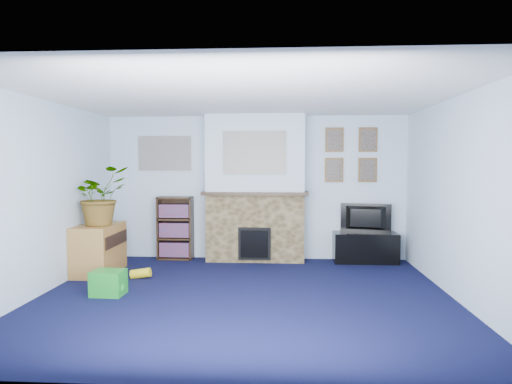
# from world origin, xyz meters

# --- Properties ---
(floor) EXTENTS (5.00, 4.50, 0.01)m
(floor) POSITION_xyz_m (0.00, 0.00, 0.00)
(floor) COLOR black
(floor) RESTS_ON ground
(ceiling) EXTENTS (5.00, 4.50, 0.01)m
(ceiling) POSITION_xyz_m (0.00, 0.00, 2.40)
(ceiling) COLOR white
(ceiling) RESTS_ON wall_back
(wall_back) EXTENTS (5.00, 0.04, 2.40)m
(wall_back) POSITION_xyz_m (0.00, 2.25, 1.20)
(wall_back) COLOR silver
(wall_back) RESTS_ON ground
(wall_front) EXTENTS (5.00, 0.04, 2.40)m
(wall_front) POSITION_xyz_m (0.00, -2.25, 1.20)
(wall_front) COLOR silver
(wall_front) RESTS_ON ground
(wall_left) EXTENTS (0.04, 4.50, 2.40)m
(wall_left) POSITION_xyz_m (-2.50, 0.00, 1.20)
(wall_left) COLOR silver
(wall_left) RESTS_ON ground
(wall_right) EXTENTS (0.04, 4.50, 2.40)m
(wall_right) POSITION_xyz_m (2.50, 0.00, 1.20)
(wall_right) COLOR silver
(wall_right) RESTS_ON ground
(chimney_breast) EXTENTS (1.72, 0.50, 2.40)m
(chimney_breast) POSITION_xyz_m (0.00, 2.05, 1.18)
(chimney_breast) COLOR brown
(chimney_breast) RESTS_ON ground
(collage_main) EXTENTS (1.00, 0.03, 0.68)m
(collage_main) POSITION_xyz_m (0.00, 1.84, 1.78)
(collage_main) COLOR gray
(collage_main) RESTS_ON chimney_breast
(collage_left) EXTENTS (0.90, 0.03, 0.58)m
(collage_left) POSITION_xyz_m (-1.55, 2.23, 1.78)
(collage_left) COLOR gray
(collage_left) RESTS_ON wall_back
(portrait_tl) EXTENTS (0.30, 0.03, 0.40)m
(portrait_tl) POSITION_xyz_m (1.30, 2.23, 2.00)
(portrait_tl) COLOR brown
(portrait_tl) RESTS_ON wall_back
(portrait_tr) EXTENTS (0.30, 0.03, 0.40)m
(portrait_tr) POSITION_xyz_m (1.85, 2.23, 2.00)
(portrait_tr) COLOR brown
(portrait_tr) RESTS_ON wall_back
(portrait_bl) EXTENTS (0.30, 0.03, 0.40)m
(portrait_bl) POSITION_xyz_m (1.30, 2.23, 1.50)
(portrait_bl) COLOR brown
(portrait_bl) RESTS_ON wall_back
(portrait_br) EXTENTS (0.30, 0.03, 0.40)m
(portrait_br) POSITION_xyz_m (1.85, 2.23, 1.50)
(portrait_br) COLOR brown
(portrait_br) RESTS_ON wall_back
(tv_stand) EXTENTS (1.02, 0.43, 0.48)m
(tv_stand) POSITION_xyz_m (1.80, 2.03, 0.22)
(tv_stand) COLOR black
(tv_stand) RESTS_ON ground
(television) EXTENTS (0.82, 0.27, 0.47)m
(television) POSITION_xyz_m (1.80, 2.05, 0.72)
(television) COLOR black
(television) RESTS_ON tv_stand
(bookshelf) EXTENTS (0.58, 0.28, 1.05)m
(bookshelf) POSITION_xyz_m (-1.35, 2.11, 0.50)
(bookshelf) COLOR black
(bookshelf) RESTS_ON ground
(sideboard) EXTENTS (0.51, 0.92, 0.72)m
(sideboard) POSITION_xyz_m (-2.24, 1.06, 0.35)
(sideboard) COLOR #A77335
(sideboard) RESTS_ON ground
(potted_plant) EXTENTS (0.97, 1.00, 0.85)m
(potted_plant) POSITION_xyz_m (-2.19, 1.01, 1.14)
(potted_plant) COLOR #26661E
(potted_plant) RESTS_ON sideboard
(mantel_clock) EXTENTS (0.10, 0.06, 0.14)m
(mantel_clock) POSITION_xyz_m (-0.12, 2.00, 1.22)
(mantel_clock) COLOR gold
(mantel_clock) RESTS_ON chimney_breast
(mantel_candle) EXTENTS (0.05, 0.05, 0.15)m
(mantel_candle) POSITION_xyz_m (0.24, 2.00, 1.23)
(mantel_candle) COLOR #B2BFC6
(mantel_candle) RESTS_ON chimney_breast
(mantel_teddy) EXTENTS (0.13, 0.13, 0.13)m
(mantel_teddy) POSITION_xyz_m (-0.55, 2.00, 1.22)
(mantel_teddy) COLOR gray
(mantel_teddy) RESTS_ON chimney_breast
(mantel_can) EXTENTS (0.07, 0.07, 0.13)m
(mantel_can) POSITION_xyz_m (0.71, 2.00, 1.21)
(mantel_can) COLOR yellow
(mantel_can) RESTS_ON chimney_breast
(green_crate) EXTENTS (0.39, 0.32, 0.30)m
(green_crate) POSITION_xyz_m (-1.67, -0.04, 0.14)
(green_crate) COLOR #198C26
(green_crate) RESTS_ON ground
(toy_ball) EXTENTS (0.18, 0.18, 0.18)m
(toy_ball) POSITION_xyz_m (-1.55, -0.06, 0.09)
(toy_ball) COLOR #198C26
(toy_ball) RESTS_ON ground
(toy_block) EXTENTS (0.20, 0.20, 0.22)m
(toy_block) POSITION_xyz_m (-2.30, 0.72, 0.11)
(toy_block) COLOR yellow
(toy_block) RESTS_ON ground
(toy_tube) EXTENTS (0.29, 0.13, 0.17)m
(toy_tube) POSITION_xyz_m (-1.53, 0.78, 0.07)
(toy_tube) COLOR yellow
(toy_tube) RESTS_ON ground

